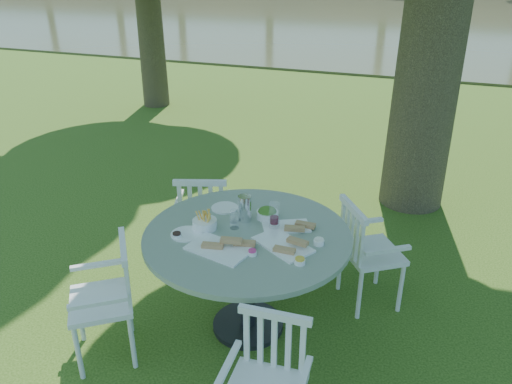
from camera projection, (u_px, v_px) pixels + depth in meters
The scene contains 8 objects.
ground at pixel (248, 286), 4.48m from camera, with size 140.00×140.00×0.00m, color #1E3B0C.
table at pixel (247, 251), 3.69m from camera, with size 1.52×1.52×0.86m.
chair_ne at pixel (362, 247), 4.06m from camera, with size 0.62×0.63×0.92m.
chair_nw at pixel (203, 214), 4.57m from camera, with size 0.58×0.56×0.93m.
chair_sw at pixel (113, 292), 3.52m from camera, with size 0.62×0.63×0.92m.
chair_se at pixel (269, 372), 2.88m from camera, with size 0.45×0.43×0.86m.
tableware at pixel (245, 225), 3.64m from camera, with size 1.08×0.87×0.21m.
river at pixel (419, 17), 23.98m from camera, with size 100.00×28.00×0.12m, color #383C23.
Camera 1 is at (1.33, -3.43, 2.69)m, focal length 35.00 mm.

